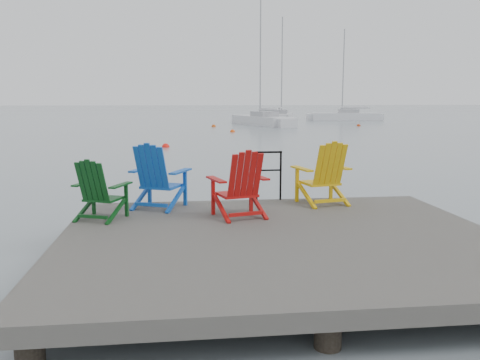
{
  "coord_description": "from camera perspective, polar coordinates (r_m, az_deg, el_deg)",
  "views": [
    {
      "loc": [
        -1.36,
        -6.56,
        2.32
      ],
      "look_at": [
        -0.26,
        2.63,
        0.85
      ],
      "focal_mm": 38.0,
      "sensor_mm": 36.0,
      "label": 1
    }
  ],
  "objects": [
    {
      "name": "chair_yellow",
      "position": [
        8.97,
        9.42,
        0.77
      ],
      "size": [
        0.99,
        0.94,
        1.1
      ],
      "rotation": [
        0.0,
        0.0,
        0.21
      ],
      "color": "gold",
      "rests_on": "dock"
    },
    {
      "name": "ground",
      "position": [
        7.09,
        4.66,
        -10.12
      ],
      "size": [
        400.0,
        400.0,
        0.0
      ],
      "primitive_type": "plane",
      "color": "slate",
      "rests_on": "ground"
    },
    {
      "name": "chair_red",
      "position": [
        7.86,
        0.04,
        -0.44
      ],
      "size": [
        0.97,
        0.92,
        1.05
      ],
      "rotation": [
        0.0,
        0.0,
        0.27
      ],
      "color": "#A90E0C",
      "rests_on": "dock"
    },
    {
      "name": "handrail",
      "position": [
        9.24,
        3.25,
        1.05
      ],
      "size": [
        0.48,
        0.04,
        0.9
      ],
      "color": "black",
      "rests_on": "dock"
    },
    {
      "name": "sailboat_far",
      "position": [
        59.02,
        11.75,
        6.94
      ],
      "size": [
        7.58,
        3.2,
        10.3
      ],
      "rotation": [
        0.0,
        0.0,
        1.39
      ],
      "color": "silver",
      "rests_on": "ground"
    },
    {
      "name": "chair_blue",
      "position": [
        8.63,
        -9.27,
        0.45
      ],
      "size": [
        1.07,
        1.03,
        1.1
      ],
      "rotation": [
        0.0,
        0.0,
        -0.43
      ],
      "color": "#114DB4",
      "rests_on": "dock"
    },
    {
      "name": "chair_green",
      "position": [
        8.01,
        -15.56,
        -1.03
      ],
      "size": [
        0.9,
        0.86,
        0.93
      ],
      "rotation": [
        0.0,
        0.0,
        -0.39
      ],
      "color": "#0B3E13",
      "rests_on": "dock"
    },
    {
      "name": "buoy_b",
      "position": [
        36.76,
        -0.85,
        5.42
      ],
      "size": [
        0.36,
        0.36,
        0.36
      ],
      "primitive_type": "sphere",
      "color": "#EE4D0E",
      "rests_on": "ground"
    },
    {
      "name": "buoy_c",
      "position": [
        46.18,
        13.17,
        5.92
      ],
      "size": [
        0.36,
        0.36,
        0.36
      ],
      "primitive_type": "sphere",
      "color": "#B9340A",
      "rests_on": "ground"
    },
    {
      "name": "dock",
      "position": [
        6.99,
        4.7,
        -7.42
      ],
      "size": [
        6.0,
        5.0,
        1.4
      ],
      "color": "#292725",
      "rests_on": "ground"
    },
    {
      "name": "buoy_d",
      "position": [
        44.03,
        -2.98,
        6.0
      ],
      "size": [
        0.38,
        0.38,
        0.38
      ],
      "primitive_type": "sphere",
      "color": "#C94A0B",
      "rests_on": "ground"
    },
    {
      "name": "sailboat_mid",
      "position": [
        56.3,
        4.62,
        7.01
      ],
      "size": [
        4.28,
        8.51,
        11.4
      ],
      "rotation": [
        0.0,
        0.0,
        -0.27
      ],
      "color": "silver",
      "rests_on": "ground"
    },
    {
      "name": "buoy_a",
      "position": [
        25.25,
        -8.34,
        3.67
      ],
      "size": [
        0.38,
        0.38,
        0.38
      ],
      "primitive_type": "sphere",
      "color": "#F8170E",
      "rests_on": "ground"
    },
    {
      "name": "sailboat_near",
      "position": [
        47.12,
        2.52,
        6.64
      ],
      "size": [
        4.83,
        9.2,
        12.24
      ],
      "rotation": [
        0.0,
        0.0,
        0.3
      ],
      "color": "silver",
      "rests_on": "ground"
    }
  ]
}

